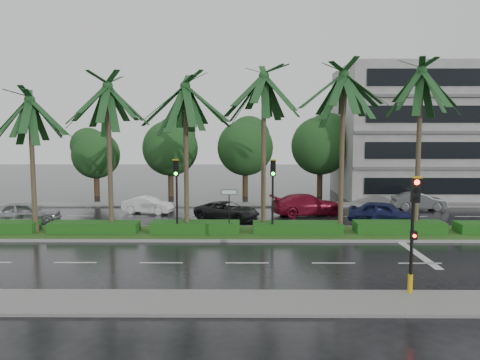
{
  "coord_description": "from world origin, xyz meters",
  "views": [
    {
      "loc": [
        -0.19,
        -26.14,
        6.07
      ],
      "look_at": [
        -0.38,
        1.5,
        3.19
      ],
      "focal_mm": 35.0,
      "sensor_mm": 36.0,
      "label": 1
    }
  ],
  "objects_px": {
    "street_sign": "(229,200)",
    "car_silver": "(25,213)",
    "car_darkgrey": "(227,211)",
    "car_blue": "(384,213)",
    "car_grey": "(419,201)",
    "car_white": "(148,205)",
    "car_red": "(308,205)",
    "signal_median_left": "(176,186)",
    "signal_near": "(413,230)"
  },
  "relations": [
    {
      "from": "car_blue",
      "to": "car_grey",
      "type": "relative_size",
      "value": 1.1
    },
    {
      "from": "car_silver",
      "to": "car_darkgrey",
      "type": "bearing_deg",
      "value": -96.41
    },
    {
      "from": "car_silver",
      "to": "car_red",
      "type": "height_order",
      "value": "car_red"
    },
    {
      "from": "signal_median_left",
      "to": "car_silver",
      "type": "bearing_deg",
      "value": 160.5
    },
    {
      "from": "signal_near",
      "to": "car_blue",
      "type": "bearing_deg",
      "value": 77.37
    },
    {
      "from": "street_sign",
      "to": "car_silver",
      "type": "bearing_deg",
      "value": 165.32
    },
    {
      "from": "street_sign",
      "to": "car_darkgrey",
      "type": "xyz_separation_m",
      "value": [
        -0.29,
        5.15,
        -1.5
      ]
    },
    {
      "from": "street_sign",
      "to": "car_white",
      "type": "height_order",
      "value": "street_sign"
    },
    {
      "from": "signal_near",
      "to": "car_red",
      "type": "bearing_deg",
      "value": 95.07
    },
    {
      "from": "car_white",
      "to": "car_red",
      "type": "distance_m",
      "value": 11.82
    },
    {
      "from": "street_sign",
      "to": "car_darkgrey",
      "type": "relative_size",
      "value": 0.58
    },
    {
      "from": "signal_near",
      "to": "car_red",
      "type": "distance_m",
      "value": 17.08
    },
    {
      "from": "signal_median_left",
      "to": "car_red",
      "type": "relative_size",
      "value": 0.82
    },
    {
      "from": "car_blue",
      "to": "car_grey",
      "type": "bearing_deg",
      "value": -14.4
    },
    {
      "from": "signal_median_left",
      "to": "car_silver",
      "type": "relative_size",
      "value": 0.97
    },
    {
      "from": "street_sign",
      "to": "signal_median_left",
      "type": "bearing_deg",
      "value": -176.53
    },
    {
      "from": "car_darkgrey",
      "to": "car_red",
      "type": "bearing_deg",
      "value": -47.4
    },
    {
      "from": "car_darkgrey",
      "to": "car_silver",
      "type": "bearing_deg",
      "value": 121.41
    },
    {
      "from": "car_white",
      "to": "car_darkgrey",
      "type": "distance_m",
      "value": 6.55
    },
    {
      "from": "street_sign",
      "to": "car_silver",
      "type": "relative_size",
      "value": 0.58
    },
    {
      "from": "street_sign",
      "to": "car_blue",
      "type": "distance_m",
      "value": 10.69
    },
    {
      "from": "car_red",
      "to": "car_grey",
      "type": "distance_m",
      "value": 9.31
    },
    {
      "from": "signal_median_left",
      "to": "car_white",
      "type": "bearing_deg",
      "value": 112.53
    },
    {
      "from": "car_blue",
      "to": "car_grey",
      "type": "height_order",
      "value": "car_blue"
    },
    {
      "from": "signal_near",
      "to": "car_white",
      "type": "height_order",
      "value": "signal_near"
    },
    {
      "from": "street_sign",
      "to": "car_grey",
      "type": "bearing_deg",
      "value": 33.05
    },
    {
      "from": "signal_median_left",
      "to": "car_white",
      "type": "relative_size",
      "value": 1.16
    },
    {
      "from": "signal_near",
      "to": "car_red",
      "type": "height_order",
      "value": "signal_near"
    },
    {
      "from": "car_blue",
      "to": "car_darkgrey",
      "type": "bearing_deg",
      "value": 103.83
    },
    {
      "from": "car_silver",
      "to": "car_grey",
      "type": "bearing_deg",
      "value": -91.48
    },
    {
      "from": "car_red",
      "to": "car_blue",
      "type": "xyz_separation_m",
      "value": [
        4.5,
        -3.53,
        -0.0
      ]
    },
    {
      "from": "signal_median_left",
      "to": "car_blue",
      "type": "xyz_separation_m",
      "value": [
        13.0,
        3.7,
        -2.23
      ]
    },
    {
      "from": "car_darkgrey",
      "to": "signal_median_left",
      "type": "bearing_deg",
      "value": 177.52
    },
    {
      "from": "street_sign",
      "to": "car_silver",
      "type": "height_order",
      "value": "street_sign"
    },
    {
      "from": "street_sign",
      "to": "car_blue",
      "type": "height_order",
      "value": "street_sign"
    },
    {
      "from": "signal_median_left",
      "to": "car_darkgrey",
      "type": "relative_size",
      "value": 0.97
    },
    {
      "from": "car_white",
      "to": "car_blue",
      "type": "relative_size",
      "value": 0.83
    },
    {
      "from": "street_sign",
      "to": "signal_near",
      "type": "bearing_deg",
      "value": -54.66
    },
    {
      "from": "car_grey",
      "to": "car_red",
      "type": "bearing_deg",
      "value": 107.56
    },
    {
      "from": "signal_near",
      "to": "car_silver",
      "type": "height_order",
      "value": "signal_near"
    },
    {
      "from": "street_sign",
      "to": "car_grey",
      "type": "xyz_separation_m",
      "value": [
        14.5,
        9.44,
        -1.45
      ]
    },
    {
      "from": "car_darkgrey",
      "to": "car_blue",
      "type": "height_order",
      "value": "car_blue"
    },
    {
      "from": "signal_near",
      "to": "street_sign",
      "type": "xyz_separation_m",
      "value": [
        -7.0,
        9.87,
        -0.38
      ]
    },
    {
      "from": "signal_median_left",
      "to": "car_white",
      "type": "height_order",
      "value": "signal_median_left"
    },
    {
      "from": "street_sign",
      "to": "car_blue",
      "type": "bearing_deg",
      "value": 19.39
    },
    {
      "from": "street_sign",
      "to": "car_blue",
      "type": "relative_size",
      "value": 0.58
    },
    {
      "from": "signal_near",
      "to": "car_white",
      "type": "bearing_deg",
      "value": 127.01
    },
    {
      "from": "car_grey",
      "to": "signal_median_left",
      "type": "bearing_deg",
      "value": 121.51
    },
    {
      "from": "street_sign",
      "to": "car_white",
      "type": "bearing_deg",
      "value": 129.03
    },
    {
      "from": "car_blue",
      "to": "signal_near",
      "type": "bearing_deg",
      "value": -169.77
    }
  ]
}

